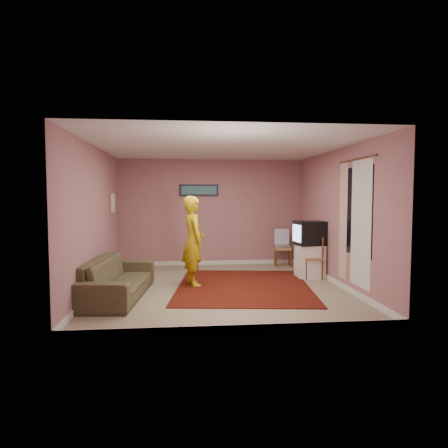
{
  "coord_description": "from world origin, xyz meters",
  "views": [
    {
      "loc": [
        -0.66,
        -7.34,
        1.7
      ],
      "look_at": [
        0.13,
        0.6,
        1.15
      ],
      "focal_mm": 32.0,
      "sensor_mm": 36.0,
      "label": 1
    }
  ],
  "objects": [
    {
      "name": "picture_left",
      "position": [
        -2.22,
        1.6,
        1.55
      ],
      "size": [
        0.04,
        0.38,
        0.42
      ],
      "color": "beige",
      "rests_on": "wall_left"
    },
    {
      "name": "blue_throw",
      "position": [
        1.72,
        2.2,
        0.72
      ],
      "size": [
        0.36,
        0.04,
        0.38
      ],
      "primitive_type": "cube",
      "color": "#95B6F4",
      "rests_on": "chair_a"
    },
    {
      "name": "curtain_sheer",
      "position": [
        2.23,
        -1.05,
        1.25
      ],
      "size": [
        0.01,
        0.75,
        2.1
      ],
      "primitive_type": "cube",
      "color": "silver",
      "rests_on": "wall_right"
    },
    {
      "name": "baseboard_back",
      "position": [
        0.0,
        2.49,
        0.05
      ],
      "size": [
        4.5,
        0.02,
        0.1
      ],
      "primitive_type": "cube",
      "color": "silver",
      "rests_on": "ground"
    },
    {
      "name": "curtain_rod",
      "position": [
        2.2,
        -0.9,
        2.32
      ],
      "size": [
        0.02,
        1.4,
        0.02
      ],
      "primitive_type": "cylinder",
      "rotation": [
        1.57,
        0.0,
        0.0
      ],
      "color": "brown",
      "rests_on": "wall_right"
    },
    {
      "name": "picture_back",
      "position": [
        -0.3,
        2.47,
        1.85
      ],
      "size": [
        0.95,
        0.04,
        0.28
      ],
      "color": "#121333",
      "rests_on": "wall_back"
    },
    {
      "name": "tv_cabinet",
      "position": [
        1.95,
        0.73,
        0.34
      ],
      "size": [
        0.54,
        0.49,
        0.69
      ],
      "primitive_type": "cube",
      "color": "white",
      "rests_on": "ground"
    },
    {
      "name": "baseboard_front",
      "position": [
        0.0,
        -2.49,
        0.05
      ],
      "size": [
        4.5,
        0.02,
        0.1
      ],
      "primitive_type": "cube",
      "color": "silver",
      "rests_on": "ground"
    },
    {
      "name": "area_rug",
      "position": [
        0.45,
        0.04,
        0.01
      ],
      "size": [
        2.8,
        3.34,
        0.02
      ],
      "primitive_type": "cube",
      "rotation": [
        0.0,
        0.0,
        -0.12
      ],
      "color": "black",
      "rests_on": "ground"
    },
    {
      "name": "wall_left",
      "position": [
        -2.25,
        0.0,
        1.3
      ],
      "size": [
        0.02,
        5.0,
        2.6
      ],
      "primitive_type": "cube",
      "color": "#A16A6E",
      "rests_on": "ground"
    },
    {
      "name": "curtain_floral",
      "position": [
        2.21,
        -0.35,
        1.25
      ],
      "size": [
        0.01,
        0.35,
        2.1
      ],
      "primitive_type": "cube",
      "color": "silver",
      "rests_on": "wall_right"
    },
    {
      "name": "chair_b",
      "position": [
        2.0,
        0.63,
        0.54
      ],
      "size": [
        0.46,
        0.47,
        0.48
      ],
      "rotation": [
        0.0,
        0.0,
        -1.79
      ],
      "color": "tan",
      "rests_on": "ground"
    },
    {
      "name": "dvd_player",
      "position": [
        1.72,
        2.09,
        0.49
      ],
      "size": [
        0.41,
        0.31,
        0.07
      ],
      "primitive_type": "cube",
      "rotation": [
        0.0,
        0.0,
        -0.1
      ],
      "color": "#B6B7BC",
      "rests_on": "chair_a"
    },
    {
      "name": "wall_right",
      "position": [
        2.25,
        0.0,
        1.3
      ],
      "size": [
        0.02,
        5.0,
        2.6
      ],
      "primitive_type": "cube",
      "color": "#A16A6E",
      "rests_on": "ground"
    },
    {
      "name": "person",
      "position": [
        -0.5,
        0.24,
        0.85
      ],
      "size": [
        0.56,
        0.71,
        1.71
      ],
      "primitive_type": "imported",
      "rotation": [
        0.0,
        0.0,
        1.85
      ],
      "color": "gold",
      "rests_on": "ground"
    },
    {
      "name": "crt_tv",
      "position": [
        1.94,
        0.73,
        0.94
      ],
      "size": [
        0.63,
        0.58,
        0.5
      ],
      "rotation": [
        0.0,
        0.0,
        0.1
      ],
      "color": "black",
      "rests_on": "tv_cabinet"
    },
    {
      "name": "baseboard_left",
      "position": [
        -2.24,
        0.0,
        0.05
      ],
      "size": [
        0.02,
        5.0,
        0.1
      ],
      "primitive_type": "cube",
      "color": "silver",
      "rests_on": "ground"
    },
    {
      "name": "sofa",
      "position": [
        -1.8,
        -0.54,
        0.33
      ],
      "size": [
        1.08,
        2.31,
        0.65
      ],
      "primitive_type": "imported",
      "rotation": [
        0.0,
        0.0,
        1.48
      ],
      "color": "brown",
      "rests_on": "ground"
    },
    {
      "name": "window",
      "position": [
        2.24,
        -0.9,
        1.45
      ],
      "size": [
        0.01,
        1.1,
        1.5
      ],
      "primitive_type": "cube",
      "color": "black",
      "rests_on": "wall_right"
    },
    {
      "name": "chair_a",
      "position": [
        1.72,
        2.09,
        0.54
      ],
      "size": [
        0.45,
        0.43,
        0.48
      ],
      "rotation": [
        0.0,
        0.0,
        -0.13
      ],
      "color": "tan",
      "rests_on": "ground"
    },
    {
      "name": "ground",
      "position": [
        0.0,
        0.0,
        0.0
      ],
      "size": [
        5.0,
        5.0,
        0.0
      ],
      "primitive_type": "plane",
      "color": "gray",
      "rests_on": "ground"
    },
    {
      "name": "wall_back",
      "position": [
        0.0,
        2.5,
        1.3
      ],
      "size": [
        4.5,
        0.02,
        2.6
      ],
      "primitive_type": "cube",
      "color": "#A16A6E",
      "rests_on": "ground"
    },
    {
      "name": "ceiling",
      "position": [
        0.0,
        0.0,
        2.6
      ],
      "size": [
        4.5,
        5.0,
        0.02
      ],
      "primitive_type": "cube",
      "color": "silver",
      "rests_on": "wall_back"
    },
    {
      "name": "baseboard_right",
      "position": [
        2.24,
        0.0,
        0.05
      ],
      "size": [
        0.02,
        5.0,
        0.1
      ],
      "primitive_type": "cube",
      "color": "silver",
      "rests_on": "ground"
    },
    {
      "name": "wall_front",
      "position": [
        0.0,
        -2.5,
        1.3
      ],
      "size": [
        4.5,
        0.02,
        2.6
      ],
      "primitive_type": "cube",
      "color": "#A16A6E",
      "rests_on": "ground"
    },
    {
      "name": "game_console",
      "position": [
        2.0,
        0.63,
        0.47
      ],
      "size": [
        0.25,
        0.18,
        0.05
      ],
      "primitive_type": "cube",
      "rotation": [
        0.0,
        0.0,
        -0.0
      ],
      "color": "white",
      "rests_on": "chair_b"
    }
  ]
}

